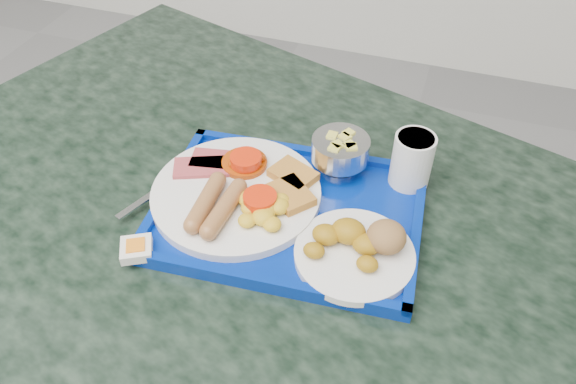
# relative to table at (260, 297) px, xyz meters

# --- Properties ---
(table) EXTENTS (1.50, 1.22, 0.81)m
(table) POSITION_rel_table_xyz_m (0.00, 0.00, 0.00)
(table) COLOR slate
(table) RESTS_ON floor
(tray) EXTENTS (0.42, 0.32, 0.02)m
(tray) POSITION_rel_table_xyz_m (0.05, 0.02, 0.22)
(tray) COLOR #03238F
(tray) RESTS_ON table
(main_plate) EXTENTS (0.26, 0.26, 0.04)m
(main_plate) POSITION_rel_table_xyz_m (-0.03, 0.02, 0.24)
(main_plate) COLOR white
(main_plate) RESTS_ON tray
(bread_plate) EXTENTS (0.17, 0.17, 0.06)m
(bread_plate) POSITION_rel_table_xyz_m (0.17, -0.03, 0.24)
(bread_plate) COLOR white
(bread_plate) RESTS_ON tray
(fruit_bowl) EXTENTS (0.09, 0.09, 0.06)m
(fruit_bowl) POSITION_rel_table_xyz_m (0.10, 0.13, 0.26)
(fruit_bowl) COLOR silver
(fruit_bowl) RESTS_ON tray
(juice_cup) EXTENTS (0.06, 0.06, 0.09)m
(juice_cup) POSITION_rel_table_xyz_m (0.21, 0.14, 0.27)
(juice_cup) COLOR white
(juice_cup) RESTS_ON tray
(spoon) EXTENTS (0.06, 0.18, 0.01)m
(spoon) POSITION_rel_table_xyz_m (-0.12, 0.05, 0.23)
(spoon) COLOR silver
(spoon) RESTS_ON tray
(knife) EXTENTS (0.07, 0.16, 0.00)m
(knife) POSITION_rel_table_xyz_m (-0.16, -0.00, 0.22)
(knife) COLOR silver
(knife) RESTS_ON tray
(jam_packet) EXTENTS (0.06, 0.06, 0.02)m
(jam_packet) POSITION_rel_table_xyz_m (-0.13, -0.13, 0.23)
(jam_packet) COLOR white
(jam_packet) RESTS_ON tray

